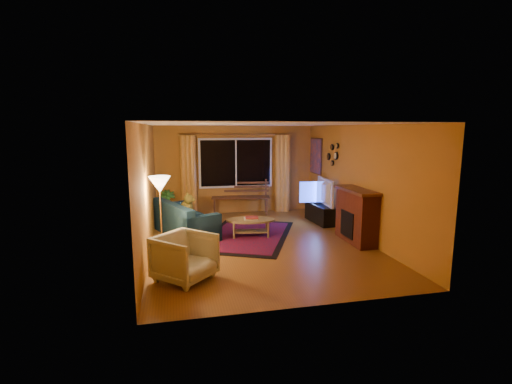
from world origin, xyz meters
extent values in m
cube|color=brown|center=(0.00, 0.00, -0.01)|extent=(4.50, 6.00, 0.02)
cube|color=white|center=(0.00, 0.00, 2.51)|extent=(4.50, 6.00, 0.02)
cube|color=#BD7D2D|center=(0.00, 3.01, 1.25)|extent=(4.50, 0.02, 2.50)
cube|color=#BD7D2D|center=(-2.26, 0.00, 1.25)|extent=(0.02, 6.00, 2.50)
cube|color=#BD7D2D|center=(2.26, 0.00, 1.25)|extent=(0.02, 6.00, 2.50)
cube|color=black|center=(0.00, 2.94, 1.45)|extent=(2.00, 0.02, 1.30)
cylinder|color=#BF8C3F|center=(0.00, 2.90, 2.25)|extent=(3.20, 0.03, 0.03)
cylinder|color=gold|center=(-1.35, 2.88, 1.12)|extent=(0.36, 0.36, 2.24)
cylinder|color=gold|center=(1.35, 2.88, 1.12)|extent=(0.36, 0.36, 2.24)
cube|color=#492919|center=(0.09, 2.75, 0.24)|extent=(1.69, 0.75, 0.49)
imported|color=#235B1E|center=(-1.95, 2.36, 0.41)|extent=(0.54, 0.54, 0.82)
cube|color=#10283C|center=(-1.52, 0.93, 0.39)|extent=(1.50, 2.07, 0.77)
imported|color=beige|center=(-1.61, -1.70, 0.42)|extent=(1.11, 1.11, 0.83)
cylinder|color=#BF8C3F|center=(-2.00, -0.54, 0.78)|extent=(0.32, 0.32, 1.56)
cube|color=maroon|center=(-0.15, 0.54, 0.01)|extent=(2.79, 3.31, 0.02)
cylinder|color=olive|center=(-0.08, 0.48, 0.20)|extent=(1.25, 1.25, 0.40)
cube|color=black|center=(1.95, 1.34, 0.24)|extent=(0.45, 1.16, 0.48)
imported|color=black|center=(1.95, 1.34, 0.81)|extent=(0.24, 1.18, 0.68)
cube|color=maroon|center=(2.05, -0.40, 0.55)|extent=(0.40, 1.20, 1.10)
cube|color=#C8532F|center=(2.22, 2.45, 1.65)|extent=(0.04, 0.76, 0.96)
camera|label=1|loc=(-1.73, -7.48, 2.41)|focal=26.00mm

